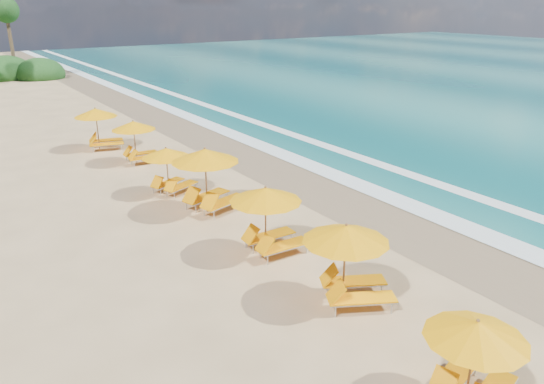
% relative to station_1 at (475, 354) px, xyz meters
% --- Properties ---
extents(ground, '(160.00, 160.00, 0.00)m').
position_rel_station_1_xyz_m(ground, '(1.76, 9.77, -1.14)').
color(ground, tan).
rests_on(ground, ground).
extents(wet_sand, '(4.00, 160.00, 0.01)m').
position_rel_station_1_xyz_m(wet_sand, '(5.76, 9.77, -1.13)').
color(wet_sand, '#826A4D').
rests_on(wet_sand, ground).
extents(surf_foam, '(4.00, 160.00, 0.01)m').
position_rel_station_1_xyz_m(surf_foam, '(8.46, 9.77, -1.11)').
color(surf_foam, white).
rests_on(surf_foam, ground).
extents(station_1, '(2.53, 2.45, 2.03)m').
position_rel_station_1_xyz_m(station_1, '(0.00, 0.00, 0.00)').
color(station_1, olive).
rests_on(station_1, ground).
extents(station_2, '(3.09, 3.09, 2.33)m').
position_rel_station_1_xyz_m(station_2, '(0.50, 4.16, 0.16)').
color(station_2, olive).
rests_on(station_2, ground).
extents(station_3, '(2.55, 2.36, 2.32)m').
position_rel_station_1_xyz_m(station_3, '(0.38, 7.81, 0.16)').
color(station_3, olive).
rests_on(station_3, ground).
extents(station_4, '(3.24, 3.15, 2.59)m').
position_rel_station_1_xyz_m(station_4, '(0.47, 12.09, 0.31)').
color(station_4, olive).
rests_on(station_4, ground).
extents(station_5, '(2.66, 2.63, 2.05)m').
position_rel_station_1_xyz_m(station_5, '(0.00, 14.80, 0.01)').
color(station_5, olive).
rests_on(station_5, ground).
extents(station_6, '(2.41, 2.24, 2.19)m').
position_rel_station_1_xyz_m(station_6, '(0.48, 19.82, 0.09)').
color(station_6, olive).
rests_on(station_6, ground).
extents(station_7, '(2.88, 2.80, 2.31)m').
position_rel_station_1_xyz_m(station_7, '(-0.28, 23.44, 0.15)').
color(station_7, olive).
rests_on(station_7, ground).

